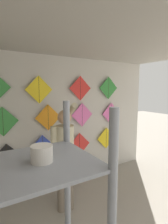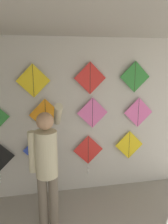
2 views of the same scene
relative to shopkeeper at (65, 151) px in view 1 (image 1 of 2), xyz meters
name	(u,v)px [view 1 (image 1 of 2)]	position (x,y,z in m)	size (l,w,h in m)	color
back_panel	(62,121)	(0.37, 0.94, 0.34)	(4.77, 0.06, 2.80)	beige
ceiling_slab	(133,25)	(0.37, -1.11, 1.76)	(4.77, 4.82, 0.04)	#A8A399
shopkeeper	(65,151)	(0.00, 0.00, 0.00)	(0.47, 0.63, 1.88)	#726656
kite_0	(7,160)	(-0.81, 0.84, -0.28)	(0.55, 0.04, 0.76)	black
kite_1	(43,148)	(-0.12, 0.85, -0.17)	(0.55, 0.01, 0.55)	blue
kite_2	(79,146)	(0.76, 0.84, -0.28)	(0.55, 0.04, 0.76)	red
kite_3	(106,138)	(1.56, 0.85, -0.20)	(0.55, 0.01, 0.55)	yellow
kite_4	(3,122)	(-0.84, 0.85, 0.46)	(0.55, 0.01, 0.55)	#338C38
kite_5	(48,117)	(0.02, 0.85, 0.46)	(0.55, 0.01, 0.55)	orange
kite_6	(82,115)	(0.84, 0.85, 0.46)	(0.55, 0.01, 0.55)	pink
kite_7	(111,114)	(1.71, 0.85, 0.42)	(0.55, 0.01, 0.55)	pink
kite_9	(39,90)	(-0.15, 0.85, 1.04)	(0.55, 0.01, 0.55)	yellow
kite_10	(80,88)	(0.79, 0.85, 1.06)	(0.55, 0.01, 0.55)	red
kite_11	(108,88)	(1.60, 0.85, 1.07)	(0.55, 0.01, 0.55)	#338C38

